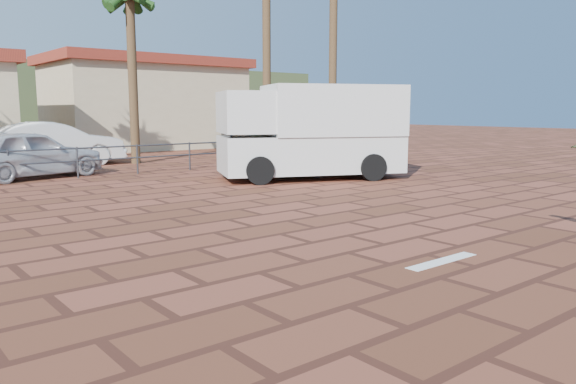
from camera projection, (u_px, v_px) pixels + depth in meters
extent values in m
plane|color=brown|center=(348.00, 253.00, 8.55)|extent=(120.00, 120.00, 0.00)
cube|color=white|center=(442.00, 261.00, 8.06)|extent=(1.40, 0.22, 0.01)
cylinder|color=#47494F|center=(9.00, 167.00, 16.44)|extent=(0.06, 0.06, 1.00)
cylinder|color=#47494F|center=(78.00, 163.00, 17.69)|extent=(0.06, 0.06, 1.00)
cylinder|color=#47494F|center=(137.00, 159.00, 18.93)|extent=(0.06, 0.06, 1.00)
cylinder|color=#47494F|center=(190.00, 156.00, 20.18)|extent=(0.06, 0.06, 1.00)
cylinder|color=#47494F|center=(236.00, 153.00, 21.43)|extent=(0.06, 0.06, 1.00)
cylinder|color=#47494F|center=(277.00, 151.00, 22.68)|extent=(0.06, 0.06, 1.00)
cylinder|color=#47494F|center=(314.00, 149.00, 23.93)|extent=(0.06, 0.06, 1.00)
cylinder|color=#47494F|center=(347.00, 147.00, 25.17)|extent=(0.06, 0.06, 1.00)
cylinder|color=#47494F|center=(77.00, 148.00, 17.62)|extent=(24.00, 0.05, 0.05)
cylinder|color=#47494F|center=(77.00, 161.00, 17.68)|extent=(24.00, 0.05, 0.05)
cylinder|color=brown|center=(133.00, 82.00, 22.16)|extent=(0.36, 0.36, 6.50)
cylinder|color=brown|center=(267.00, 69.00, 24.34)|extent=(0.36, 0.36, 7.80)
cylinder|color=brown|center=(333.00, 59.00, 25.37)|extent=(0.36, 0.36, 8.80)
cube|color=beige|center=(146.00, 108.00, 31.64)|extent=(10.00, 6.00, 4.50)
cube|color=maroon|center=(145.00, 63.00, 31.27)|extent=(10.60, 6.60, 0.50)
cube|color=silver|center=(310.00, 154.00, 17.68)|extent=(6.05, 4.37, 1.14)
cube|color=silver|center=(332.00, 111.00, 17.67)|extent=(4.76, 3.87, 1.56)
cube|color=silver|center=(248.00, 112.00, 16.99)|extent=(2.45, 2.76, 1.24)
cube|color=black|center=(226.00, 128.00, 16.88)|extent=(0.78, 1.64, 0.67)
cylinder|color=black|center=(260.00, 170.00, 16.21)|extent=(0.88, 0.60, 0.83)
cylinder|color=black|center=(246.00, 163.00, 18.30)|extent=(0.88, 0.60, 0.83)
cylinder|color=black|center=(373.00, 167.00, 17.12)|extent=(0.88, 0.60, 0.83)
cylinder|color=black|center=(347.00, 161.00, 19.20)|extent=(0.88, 0.60, 0.83)
imported|color=silver|center=(29.00, 154.00, 17.70)|extent=(4.83, 2.84, 1.54)
imported|color=white|center=(53.00, 144.00, 21.48)|extent=(5.22, 2.01, 1.70)
cylinder|color=gray|center=(381.00, 133.00, 23.54)|extent=(0.07, 0.07, 2.38)
cube|color=#193FB2|center=(382.00, 109.00, 23.39)|extent=(0.48, 0.20, 0.49)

